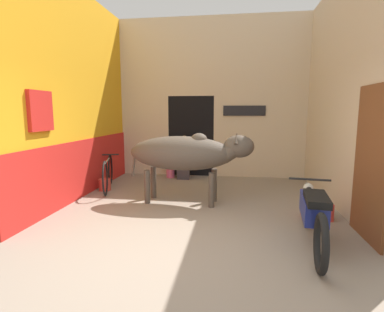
% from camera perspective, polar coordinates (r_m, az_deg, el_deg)
% --- Properties ---
extents(ground_plane, '(30.00, 30.00, 0.00)m').
position_cam_1_polar(ground_plane, '(3.87, -2.25, -18.26)').
color(ground_plane, gray).
extents(wall_left_shopfront, '(0.25, 4.61, 4.17)m').
position_cam_1_polar(wall_left_shopfront, '(6.53, -21.43, 10.30)').
color(wall_left_shopfront, orange).
rests_on(wall_left_shopfront, ground_plane).
extents(wall_back_with_doorway, '(4.93, 0.93, 4.17)m').
position_cam_1_polar(wall_back_with_doorway, '(8.29, 2.49, 8.44)').
color(wall_back_with_doorway, beige).
rests_on(wall_back_with_doorway, ground_plane).
extents(wall_right_with_door, '(0.22, 4.61, 4.17)m').
position_cam_1_polar(wall_right_with_door, '(5.99, 27.30, 10.54)').
color(wall_right_with_door, beige).
rests_on(wall_right_with_door, ground_plane).
extents(cow, '(2.39, 0.80, 1.37)m').
position_cam_1_polar(cow, '(5.65, -1.02, 0.50)').
color(cow, '#4C4238').
rests_on(cow, ground_plane).
extents(motorcycle_near, '(0.58, 2.07, 0.78)m').
position_cam_1_polar(motorcycle_near, '(4.25, 22.09, -9.90)').
color(motorcycle_near, black).
rests_on(motorcycle_near, ground_plane).
extents(bicycle, '(0.62, 1.68, 0.75)m').
position_cam_1_polar(bicycle, '(6.98, -15.73, -3.14)').
color(bicycle, black).
rests_on(bicycle, ground_plane).
extents(shopkeeper_seated, '(0.46, 0.34, 1.13)m').
position_cam_1_polar(shopkeeper_seated, '(7.81, -1.54, -0.08)').
color(shopkeeper_seated, '#3D3842').
rests_on(shopkeeper_seated, ground_plane).
extents(plastic_stool, '(0.31, 0.31, 0.39)m').
position_cam_1_polar(plastic_stool, '(8.00, -4.11, -2.61)').
color(plastic_stool, '#DB6093').
rests_on(plastic_stool, ground_plane).
extents(crate, '(0.44, 0.32, 0.28)m').
position_cam_1_polar(crate, '(5.40, 22.68, -9.46)').
color(crate, red).
rests_on(crate, ground_plane).
extents(bucket, '(0.26, 0.26, 0.26)m').
position_cam_1_polar(bucket, '(6.98, -16.27, -5.24)').
color(bucket, '#C63D33').
rests_on(bucket, ground_plane).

